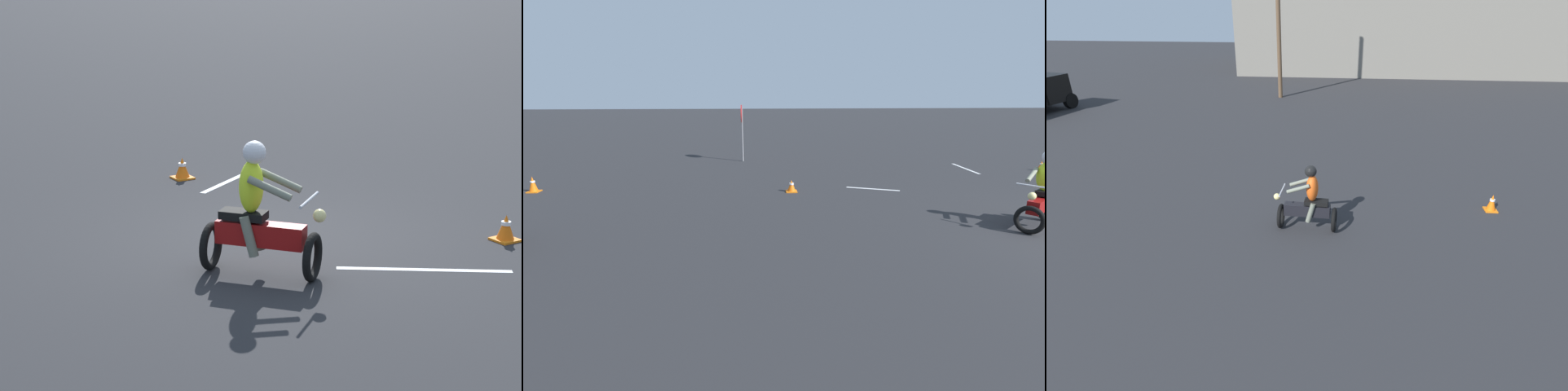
{
  "view_description": "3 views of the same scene",
  "coord_description": "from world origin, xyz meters",
  "views": [
    {
      "loc": [
        7.09,
        11.06,
        4.16
      ],
      "look_at": [
        1.0,
        1.13,
        1.0
      ],
      "focal_mm": 70.0,
      "sensor_mm": 36.0,
      "label": 1
    },
    {
      "loc": [
        -6.91,
        7.22,
        2.87
      ],
      "look_at": [
        0.64,
        6.66,
        0.9
      ],
      "focal_mm": 28.0,
      "sensor_mm": 36.0,
      "label": 2
    },
    {
      "loc": [
        1.16,
        3.61,
        5.05
      ],
      "look_at": [
        0.29,
        12.18,
        0.9
      ],
      "focal_mm": 28.0,
      "sensor_mm": 36.0,
      "label": 3
    }
  ],
  "objects": [
    {
      "name": "lane_stripe_sw",
      "position": [
        -0.97,
        -3.07,
        0.0
      ],
      "size": [
        1.58,
        1.02,
        0.01
      ],
      "primitive_type": "cube",
      "rotation": [
        0.0,
        0.0,
        5.26
      ],
      "color": "silver",
      "rests_on": "ground"
    },
    {
      "name": "ground_plane",
      "position": [
        0.0,
        0.0,
        0.0
      ],
      "size": [
        120.0,
        120.0,
        0.0
      ],
      "primitive_type": "plane",
      "color": "#28282B"
    },
    {
      "name": "motorcycle_rider_foreground",
      "position": [
        1.02,
        1.11,
        0.73
      ],
      "size": [
        1.35,
        1.46,
        1.66
      ],
      "rotation": [
        0.0,
        0.0,
        0.68
      ],
      "color": "black",
      "rests_on": "ground"
    },
    {
      "name": "lane_stripe_nw",
      "position": [
        -0.81,
        2.03,
        0.0
      ],
      "size": [
        1.82,
        1.32,
        0.01
      ],
      "primitive_type": "cube",
      "rotation": [
        0.0,
        0.0,
        4.1
      ],
      "color": "silver",
      "rests_on": "ground"
    },
    {
      "name": "traffic_cone_mid_center",
      "position": [
        -0.38,
        -3.61,
        0.17
      ],
      "size": [
        0.32,
        0.32,
        0.35
      ],
      "color": "orange",
      "rests_on": "ground"
    },
    {
      "name": "traffic_cone_near_right",
      "position": [
        -2.51,
        1.69,
        0.17
      ],
      "size": [
        0.32,
        0.32,
        0.36
      ],
      "color": "orange",
      "rests_on": "ground"
    }
  ]
}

